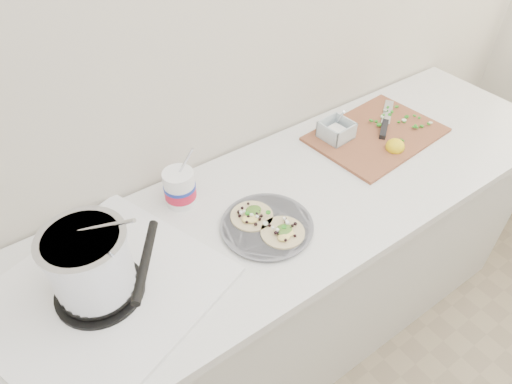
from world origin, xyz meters
TOP-DOWN VIEW (x-y plane):
  - counter at (0.00, 1.43)m, footprint 2.44×0.66m
  - stove at (-0.58, 1.41)m, footprint 0.72×0.70m
  - taco_plate at (-0.07, 1.35)m, footprint 0.29×0.29m
  - tub at (-0.23, 1.61)m, footprint 0.10×0.10m
  - cutboard at (0.56, 1.51)m, footprint 0.53×0.39m

SIDE VIEW (x-z plane):
  - counter at x=0.00m, z-range 0.00..0.90m
  - taco_plate at x=-0.07m, z-range 0.90..0.94m
  - cutboard at x=0.56m, z-range 0.88..0.96m
  - tub at x=-0.23m, z-range 0.85..1.08m
  - stove at x=-0.58m, z-range 0.85..1.13m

